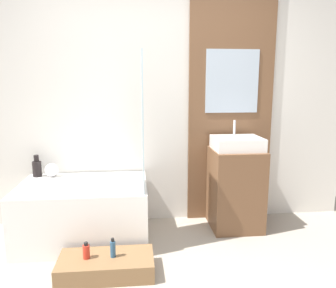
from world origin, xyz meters
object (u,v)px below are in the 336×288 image
object	(u,v)px
bathtub	(84,212)
bottle_soap_primary	(86,251)
wooden_step_bench	(106,266)
vase_tall_dark	(37,168)
sink	(237,143)
vase_round_light	(52,170)
bottle_soap_secondary	(113,249)

from	to	relation	value
bathtub	bottle_soap_primary	xyz separation A→B (m)	(0.10, -0.62, -0.08)
wooden_step_bench	bathtub	bearing A→B (deg)	111.95
vase_tall_dark	bathtub	bearing A→B (deg)	-31.36
sink	vase_tall_dark	world-z (taller)	sink
bottle_soap_primary	vase_round_light	bearing A→B (deg)	116.55
wooden_step_bench	bottle_soap_primary	bearing A→B (deg)	180.00
vase_round_light	bottle_soap_primary	size ratio (longest dim) A/B	1.02
sink	bottle_soap_primary	xyz separation A→B (m)	(-1.41, -0.75, -0.69)
bathtub	wooden_step_bench	bearing A→B (deg)	-68.05
bottle_soap_secondary	bathtub	bearing A→B (deg)	116.21
vase_tall_dark	vase_round_light	distance (m)	0.15
wooden_step_bench	bottle_soap_primary	size ratio (longest dim) A/B	5.63
vase_round_light	bottle_soap_secondary	xyz separation A→B (m)	(0.65, -0.90, -0.41)
bathtub	vase_tall_dark	bearing A→B (deg)	148.64
wooden_step_bench	vase_round_light	world-z (taller)	vase_round_light
bathtub	bottle_soap_primary	world-z (taller)	bathtub
wooden_step_bench	vase_tall_dark	xyz separation A→B (m)	(-0.75, 0.93, 0.57)
bathtub	sink	bearing A→B (deg)	4.96
vase_tall_dark	bottle_soap_primary	distance (m)	1.19
vase_tall_dark	bottle_soap_secondary	distance (m)	1.30
bottle_soap_primary	bottle_soap_secondary	distance (m)	0.20
vase_tall_dark	bottle_soap_primary	xyz separation A→B (m)	(0.60, -0.93, -0.44)
wooden_step_bench	bottle_soap_secondary	size ratio (longest dim) A/B	4.75
wooden_step_bench	vase_round_light	distance (m)	1.21
bottle_soap_primary	bottle_soap_secondary	xyz separation A→B (m)	(0.20, 0.00, 0.01)
bottle_soap_primary	vase_tall_dark	bearing A→B (deg)	122.92
vase_round_light	vase_tall_dark	bearing A→B (deg)	171.30
bathtub	vase_tall_dark	size ratio (longest dim) A/B	5.36
bottle_soap_primary	bottle_soap_secondary	bearing A→B (deg)	0.00
sink	vase_tall_dark	xyz separation A→B (m)	(-2.01, 0.17, -0.25)
wooden_step_bench	vase_tall_dark	bearing A→B (deg)	128.92
bathtub	bottle_soap_primary	distance (m)	0.64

